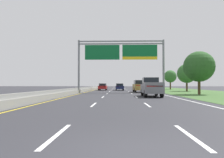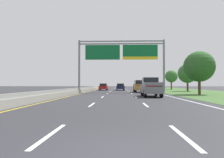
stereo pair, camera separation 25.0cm
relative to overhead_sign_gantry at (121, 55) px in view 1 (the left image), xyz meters
The scene contains 12 objects.
ground_plane 6.81m from the overhead_sign_gantry, 98.76° to the left, with size 220.00×220.00×0.00m, color #2B2B30.
lane_striping 6.69m from the overhead_sign_gantry, 101.39° to the left, with size 11.96×106.00×0.01m.
grass_verge_right 15.25m from the overhead_sign_gantry, ahead, with size 14.00×110.00×0.02m, color #3D602D.
median_barrier_concrete 9.46m from the overhead_sign_gantry, 164.24° to the left, with size 0.60×110.00×0.85m.
overhead_sign_gantry is the anchor object (origin of this frame).
pickup_truck_grey 14.03m from the overhead_sign_gantry, 75.04° to the right, with size 2.06×5.42×2.20m.
car_red_left_lane_sedan 14.47m from the overhead_sign_gantry, 107.79° to the left, with size 1.91×4.44×1.57m.
car_navy_centre_lane_sedan 13.32m from the overhead_sign_gantry, 90.82° to the left, with size 1.92×4.44×1.57m.
car_gold_right_lane_suv 6.42m from the overhead_sign_gantry, 20.30° to the left, with size 2.02×4.75×2.11m.
roadside_tree_mid 13.27m from the overhead_sign_gantry, 35.14° to the right, with size 4.20×4.20×5.94m.
roadside_tree_far 14.76m from the overhead_sign_gantry, 24.52° to the left, with size 3.79×3.79×5.44m.
roadside_tree_distant 26.31m from the overhead_sign_gantry, 58.29° to the left, with size 3.36×3.36×5.24m.
Camera 1 is at (-0.12, -4.58, 1.43)m, focal length 34.92 mm.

